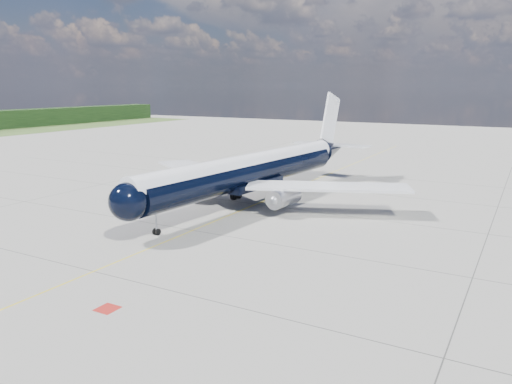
# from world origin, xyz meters

# --- Properties ---
(ground) EXTENTS (320.00, 320.00, 0.00)m
(ground) POSITION_xyz_m (0.00, 30.00, 0.00)
(ground) COLOR gray
(ground) RESTS_ON ground
(taxiway_centerline) EXTENTS (0.16, 160.00, 0.01)m
(taxiway_centerline) POSITION_xyz_m (0.00, 25.00, 0.00)
(taxiway_centerline) COLOR #DBC00B
(taxiway_centerline) RESTS_ON ground
(red_marking) EXTENTS (1.60, 1.60, 0.01)m
(red_marking) POSITION_xyz_m (6.80, -10.00, 0.00)
(red_marking) COLOR maroon
(red_marking) RESTS_ON ground
(main_airliner) EXTENTS (43.60, 53.28, 15.39)m
(main_airliner) POSITION_xyz_m (-0.66, 25.85, 4.78)
(main_airliner) COLOR black
(main_airliner) RESTS_ON ground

